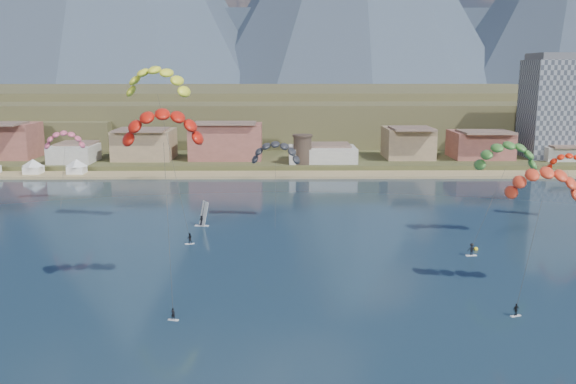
% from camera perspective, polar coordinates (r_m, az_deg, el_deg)
% --- Properties ---
extents(ground, '(2400.00, 2400.00, 0.00)m').
position_cam_1_polar(ground, '(69.27, 0.27, -13.40)').
color(ground, black).
rests_on(ground, ground).
extents(beach, '(2200.00, 12.00, 0.90)m').
position_cam_1_polar(beach, '(171.37, -0.24, 1.63)').
color(beach, tan).
rests_on(beach, ground).
extents(land, '(2200.00, 900.00, 4.00)m').
position_cam_1_polar(land, '(623.62, -0.48, 8.60)').
color(land, brown).
rests_on(land, ground).
extents(foothills, '(940.00, 210.00, 18.00)m').
position_cam_1_polar(foothills, '(297.01, 3.98, 7.40)').
color(foothills, brown).
rests_on(foothills, ground).
extents(town, '(400.00, 24.00, 12.00)m').
position_cam_1_polar(town, '(190.19, -12.45, 4.68)').
color(town, beige).
rests_on(town, ground).
extents(apartment_tower, '(20.00, 16.00, 32.00)m').
position_cam_1_polar(apartment_tower, '(209.69, 23.84, 7.28)').
color(apartment_tower, gray).
rests_on(apartment_tower, ground).
extents(watchtower, '(5.82, 5.82, 8.60)m').
position_cam_1_polar(watchtower, '(178.48, 1.35, 4.00)').
color(watchtower, '#47382D').
rests_on(watchtower, ground).
extents(beach_tents, '(43.40, 6.40, 5.00)m').
position_cam_1_polar(beach_tents, '(186.69, -24.37, 2.49)').
color(beach_tents, white).
rests_on(beach_tents, ground).
extents(kitesurfer_red, '(11.09, 12.34, 25.37)m').
position_cam_1_polar(kitesurfer_red, '(78.52, -11.55, 6.45)').
color(kitesurfer_red, silver).
rests_on(kitesurfer_red, ground).
extents(kitesurfer_yellow, '(13.89, 14.84, 31.18)m').
position_cam_1_polar(kitesurfer_yellow, '(113.27, -12.07, 10.37)').
color(kitesurfer_yellow, silver).
rests_on(kitesurfer_yellow, ground).
extents(kitesurfer_orange, '(12.01, 12.60, 18.91)m').
position_cam_1_polar(kitesurfer_orange, '(86.21, 22.69, 1.20)').
color(kitesurfer_orange, silver).
rests_on(kitesurfer_orange, ground).
extents(kitesurfer_green, '(15.17, 13.76, 20.10)m').
position_cam_1_polar(kitesurfer_green, '(111.95, 19.64, 3.51)').
color(kitesurfer_green, silver).
rests_on(kitesurfer_green, ground).
extents(distant_kite_pink, '(9.44, 6.74, 17.65)m').
position_cam_1_polar(distant_kite_pink, '(142.95, -20.06, 4.84)').
color(distant_kite_pink, '#262626').
rests_on(distant_kite_pink, ground).
extents(distant_kite_dark, '(10.10, 6.28, 17.38)m').
position_cam_1_polar(distant_kite_dark, '(118.12, -1.16, 4.03)').
color(distant_kite_dark, '#262626').
rests_on(distant_kite_dark, ground).
extents(distant_kite_orange, '(8.87, 7.03, 14.95)m').
position_cam_1_polar(distant_kite_orange, '(131.57, 24.59, 2.75)').
color(distant_kite_orange, '#262626').
rests_on(distant_kite_orange, ground).
extents(windsurfer, '(2.71, 2.96, 4.68)m').
position_cam_1_polar(windsurfer, '(116.79, -7.94, -2.43)').
color(windsurfer, silver).
rests_on(windsurfer, ground).
extents(buoy, '(0.73, 0.73, 0.73)m').
position_cam_1_polar(buoy, '(105.39, 17.03, -5.10)').
color(buoy, yellow).
rests_on(buoy, ground).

